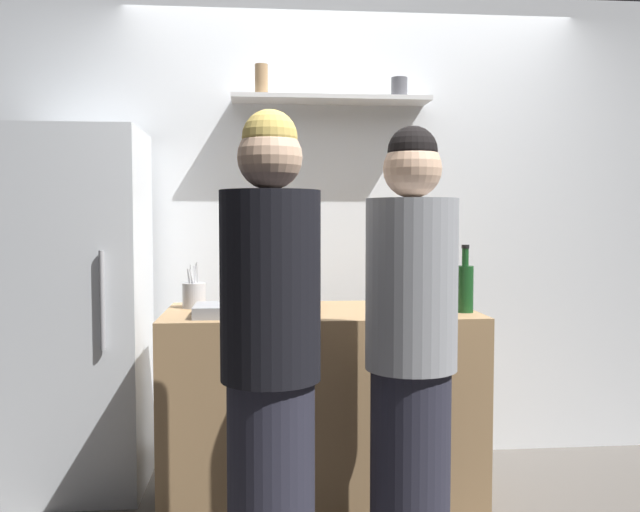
# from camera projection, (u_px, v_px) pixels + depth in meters

# --- Properties ---
(back_wall_assembly) EXTENTS (4.80, 0.32, 2.60)m
(back_wall_assembly) POSITION_uv_depth(u_px,v_px,m) (351.00, 227.00, 3.85)
(back_wall_assembly) COLOR white
(back_wall_assembly) RESTS_ON ground
(refrigerator) EXTENTS (0.62, 0.60, 1.79)m
(refrigerator) POSITION_uv_depth(u_px,v_px,m) (81.00, 311.00, 3.35)
(refrigerator) COLOR silver
(refrigerator) RESTS_ON ground
(counter) EXTENTS (1.42, 0.68, 0.93)m
(counter) POSITION_uv_depth(u_px,v_px,m) (320.00, 409.00, 3.14)
(counter) COLOR #9E7A51
(counter) RESTS_ON ground
(baking_pan) EXTENTS (0.34, 0.24, 0.05)m
(baking_pan) POSITION_uv_depth(u_px,v_px,m) (234.00, 310.00, 2.92)
(baking_pan) COLOR gray
(baking_pan) RESTS_ON counter
(utensil_holder) EXTENTS (0.11, 0.11, 0.22)m
(utensil_holder) POSITION_uv_depth(u_px,v_px,m) (194.00, 295.00, 3.19)
(utensil_holder) COLOR #B2B2B7
(utensil_holder) RESTS_ON counter
(wine_bottle_green_glass) EXTENTS (0.08, 0.08, 0.30)m
(wine_bottle_green_glass) POSITION_uv_depth(u_px,v_px,m) (465.00, 287.00, 3.03)
(wine_bottle_green_glass) COLOR #19471E
(wine_bottle_green_glass) RESTS_ON counter
(wine_bottle_amber_glass) EXTENTS (0.07, 0.07, 0.34)m
(wine_bottle_amber_glass) POSITION_uv_depth(u_px,v_px,m) (309.00, 279.00, 3.30)
(wine_bottle_amber_glass) COLOR #472814
(wine_bottle_amber_glass) RESTS_ON counter
(water_bottle_plastic) EXTENTS (0.08, 0.08, 0.21)m
(water_bottle_plastic) POSITION_uv_depth(u_px,v_px,m) (244.00, 287.00, 3.24)
(water_bottle_plastic) COLOR silver
(water_bottle_plastic) RESTS_ON counter
(person_grey_hoodie) EXTENTS (0.34, 0.34, 1.69)m
(person_grey_hoodie) POSITION_uv_depth(u_px,v_px,m) (411.00, 357.00, 2.50)
(person_grey_hoodie) COLOR #262633
(person_grey_hoodie) RESTS_ON ground
(person_blonde) EXTENTS (0.34, 0.34, 1.71)m
(person_blonde) POSITION_uv_depth(u_px,v_px,m) (271.00, 366.00, 2.28)
(person_blonde) COLOR #262633
(person_blonde) RESTS_ON ground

